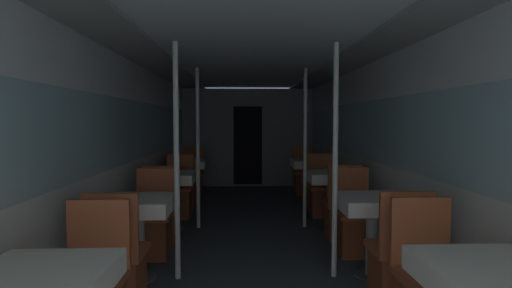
{
  "coord_description": "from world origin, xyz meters",
  "views": [
    {
      "loc": [
        -0.13,
        -1.24,
        1.47
      ],
      "look_at": [
        0.01,
        2.73,
        1.24
      ],
      "focal_mm": 28.0,
      "sensor_mm": 36.0,
      "label": 1
    }
  ],
  "objects": [
    {
      "name": "chair_right_far_2",
      "position": [
        1.09,
        4.81,
        0.3
      ],
      "size": [
        0.41,
        0.41,
        0.94
      ],
      "rotation": [
        0.0,
        0.0,
        3.14
      ],
      "color": "brown",
      "rests_on": "ground_plane"
    },
    {
      "name": "chair_right_far_1",
      "position": [
        1.09,
        3.04,
        0.3
      ],
      "size": [
        0.41,
        0.41,
        0.94
      ],
      "rotation": [
        0.0,
        0.0,
        3.14
      ],
      "color": "brown",
      "rests_on": "ground_plane"
    },
    {
      "name": "support_pole_left_2",
      "position": [
        -0.73,
        4.2,
        1.09
      ],
      "size": [
        0.05,
        0.05,
        2.19
      ],
      "color": "silver",
      "rests_on": "ground_plane"
    },
    {
      "name": "bulkhead_far",
      "position": [
        0.0,
        7.72,
        1.09
      ],
      "size": [
        2.92,
        0.09,
        2.19
      ],
      "color": "slate",
      "rests_on": "ground_plane"
    },
    {
      "name": "support_pole_right_2",
      "position": [
        0.73,
        4.2,
        1.09
      ],
      "size": [
        0.05,
        0.05,
        2.19
      ],
      "color": "silver",
      "rests_on": "ground_plane"
    },
    {
      "name": "wall_right",
      "position": [
        1.49,
        3.58,
        1.13
      ],
      "size": [
        0.05,
        9.97,
        2.19
      ],
      "color": "silver",
      "rests_on": "ground_plane"
    },
    {
      "name": "dining_table_left_1",
      "position": [
        -1.09,
        2.43,
        0.64
      ],
      "size": [
        0.63,
        0.63,
        0.76
      ],
      "color": "#4C4C51",
      "rests_on": "ground_plane"
    },
    {
      "name": "chair_right_near_1",
      "position": [
        1.09,
        1.81,
        0.3
      ],
      "size": [
        0.41,
        0.41,
        0.94
      ],
      "color": "brown",
      "rests_on": "ground_plane"
    },
    {
      "name": "wall_left",
      "position": [
        -1.49,
        3.58,
        1.13
      ],
      "size": [
        0.05,
        9.97,
        2.19
      ],
      "color": "silver",
      "rests_on": "ground_plane"
    },
    {
      "name": "dining_table_left_3",
      "position": [
        -1.09,
        5.97,
        0.64
      ],
      "size": [
        0.63,
        0.63,
        0.76
      ],
      "color": "#4C4C51",
      "rests_on": "ground_plane"
    },
    {
      "name": "chair_right_near_2",
      "position": [
        1.09,
        3.59,
        0.3
      ],
      "size": [
        0.41,
        0.41,
        0.94
      ],
      "color": "brown",
      "rests_on": "ground_plane"
    },
    {
      "name": "chair_right_far_3",
      "position": [
        1.09,
        6.58,
        0.3
      ],
      "size": [
        0.41,
        0.41,
        0.94
      ],
      "rotation": [
        0.0,
        0.0,
        3.14
      ],
      "color": "brown",
      "rests_on": "ground_plane"
    },
    {
      "name": "chair_left_far_2",
      "position": [
        -1.09,
        4.81,
        0.3
      ],
      "size": [
        0.41,
        0.41,
        0.94
      ],
      "rotation": [
        0.0,
        0.0,
        3.14
      ],
      "color": "brown",
      "rests_on": "ground_plane"
    },
    {
      "name": "chair_right_near_3",
      "position": [
        1.09,
        5.36,
        0.3
      ],
      "size": [
        0.41,
        0.41,
        0.94
      ],
      "color": "brown",
      "rests_on": "ground_plane"
    },
    {
      "name": "support_pole_right_1",
      "position": [
        0.73,
        2.43,
        1.09
      ],
      "size": [
        0.05,
        0.05,
        2.19
      ],
      "color": "silver",
      "rests_on": "ground_plane"
    },
    {
      "name": "chair_left_near_3",
      "position": [
        -1.09,
        5.36,
        0.3
      ],
      "size": [
        0.41,
        0.41,
        0.94
      ],
      "color": "brown",
      "rests_on": "ground_plane"
    },
    {
      "name": "ceiling_panel",
      "position": [
        0.0,
        3.58,
        2.23
      ],
      "size": [
        2.98,
        9.97,
        0.07
      ],
      "color": "silver",
      "rests_on": "wall_left"
    },
    {
      "name": "dining_table_right_3",
      "position": [
        1.09,
        5.97,
        0.64
      ],
      "size": [
        0.63,
        0.63,
        0.76
      ],
      "color": "#4C4C51",
      "rests_on": "ground_plane"
    },
    {
      "name": "dining_table_right_1",
      "position": [
        1.09,
        2.43,
        0.64
      ],
      "size": [
        0.63,
        0.63,
        0.76
      ],
      "color": "#4C4C51",
      "rests_on": "ground_plane"
    },
    {
      "name": "dining_table_right_2",
      "position": [
        1.09,
        4.2,
        0.64
      ],
      "size": [
        0.63,
        0.63,
        0.76
      ],
      "color": "#4C4C51",
      "rests_on": "ground_plane"
    },
    {
      "name": "chair_left_far_1",
      "position": [
        -1.09,
        3.04,
        0.3
      ],
      "size": [
        0.41,
        0.41,
        0.94
      ],
      "rotation": [
        0.0,
        0.0,
        3.14
      ],
      "color": "brown",
      "rests_on": "ground_plane"
    },
    {
      "name": "dining_table_right_0",
      "position": [
        1.09,
        0.65,
        0.64
      ],
      "size": [
        0.63,
        0.63,
        0.76
      ],
      "color": "#4C4C51",
      "rests_on": "ground_plane"
    },
    {
      "name": "chair_left_far_3",
      "position": [
        -1.09,
        6.58,
        0.3
      ],
      "size": [
        0.41,
        0.41,
        0.94
      ],
      "rotation": [
        0.0,
        0.0,
        3.14
      ],
      "color": "brown",
      "rests_on": "ground_plane"
    },
    {
      "name": "chair_left_near_1",
      "position": [
        -1.09,
        1.81,
        0.3
      ],
      "size": [
        0.41,
        0.41,
        0.94
      ],
      "color": "brown",
      "rests_on": "ground_plane"
    },
    {
      "name": "chair_left_near_2",
      "position": [
        -1.09,
        3.59,
        0.3
      ],
      "size": [
        0.41,
        0.41,
        0.94
      ],
      "color": "brown",
      "rests_on": "ground_plane"
    },
    {
      "name": "support_pole_left_1",
      "position": [
        -0.73,
        2.43,
        1.09
      ],
      "size": [
        0.05,
        0.05,
        2.19
      ],
      "color": "silver",
      "rests_on": "ground_plane"
    },
    {
      "name": "dining_table_left_2",
      "position": [
        -1.09,
        4.2,
        0.64
      ],
      "size": [
        0.63,
        0.63,
        0.76
      ],
      "color": "#4C4C51",
      "rests_on": "ground_plane"
    }
  ]
}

